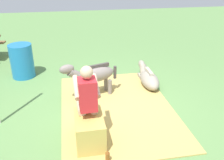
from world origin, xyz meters
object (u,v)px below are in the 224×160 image
Objects in this scene: hay_bale at (89,130)px; pony_standing at (93,75)px; soda_bottle at (108,157)px; person_seated at (87,98)px; water_barrel at (22,61)px; pony_lying at (148,78)px.

hay_bale is 1.66m from pony_standing.
pony_standing is at bearing -0.83° from soda_bottle.
hay_bale is at bearing 22.72° from soda_bottle.
person_seated is 0.98m from soda_bottle.
pony_standing reaches higher than soda_bottle.
water_barrel is at bearing 25.24° from soda_bottle.
pony_lying is at bearing -30.15° from soda_bottle.
pony_lying reaches higher than soda_bottle.
pony_lying is at bearing -42.92° from person_seated.
hay_bale reaches higher than soda_bottle.
person_seated is 1.07× the size of pony_standing.
pony_lying is 5.40× the size of soda_bottle.
water_barrel reaches higher than soda_bottle.
soda_bottle is 3.99m from water_barrel.
pony_standing reaches higher than hay_bale.
person_seated is 1.56× the size of water_barrel.
person_seated is at bearing 1.20° from hay_bale.
pony_lying is (1.79, -1.66, -0.59)m from person_seated.
person_seated is at bearing -153.12° from water_barrel.
pony_standing is (1.45, -0.25, -0.24)m from person_seated.
water_barrel is (3.60, 1.70, 0.33)m from soda_bottle.
person_seated is (0.17, 0.00, 0.52)m from hay_bale.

